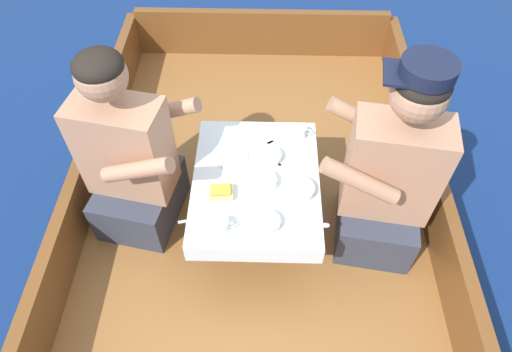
{
  "coord_description": "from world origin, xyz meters",
  "views": [
    {
      "loc": [
        0.03,
        -1.32,
        2.33
      ],
      "look_at": [
        0.0,
        -0.0,
        0.71
      ],
      "focal_mm": 32.0,
      "sensor_mm": 36.0,
      "label": 1
    }
  ],
  "objects": [
    {
      "name": "utensil_fork_starboard",
      "position": [
        0.14,
        0.06,
        0.7
      ],
      "size": [
        0.15,
        0.12,
        0.0
      ],
      "rotation": [
        0.0,
        0.0,
        2.47
      ],
      "color": "silver",
      "rests_on": "cockpit_table"
    },
    {
      "name": "bowl_port_far",
      "position": [
        0.05,
        -0.26,
        0.72
      ],
      "size": [
        0.11,
        0.11,
        0.04
      ],
      "color": "silver",
      "rests_on": "cockpit_table"
    },
    {
      "name": "person_port",
      "position": [
        -0.59,
        0.07,
        0.72
      ],
      "size": [
        0.58,
        0.52,
        1.03
      ],
      "rotation": [
        0.0,
        0.0,
        -0.2
      ],
      "color": "#333847",
      "rests_on": "boat_deck"
    },
    {
      "name": "bow_coaming",
      "position": [
        0.0,
        1.52,
        0.47
      ],
      "size": [
        1.76,
        0.06,
        0.33
      ],
      "primitive_type": "cube",
      "color": "brown",
      "rests_on": "boat_deck"
    },
    {
      "name": "plate_bread",
      "position": [
        -0.13,
        0.14,
        0.7
      ],
      "size": [
        0.17,
        0.17,
        0.01
      ],
      "color": "silver",
      "rests_on": "cockpit_table"
    },
    {
      "name": "utensil_spoon_starboard",
      "position": [
        0.26,
        -0.26,
        0.7
      ],
      "size": [
        0.17,
        0.06,
        0.01
      ],
      "rotation": [
        0.0,
        0.0,
        0.28
      ],
      "color": "silver",
      "rests_on": "cockpit_table"
    },
    {
      "name": "plate_sandwich",
      "position": [
        -0.15,
        -0.11,
        0.7
      ],
      "size": [
        0.2,
        0.2,
        0.01
      ],
      "color": "silver",
      "rests_on": "cockpit_table"
    },
    {
      "name": "bowl_starboard_near",
      "position": [
        0.03,
        -0.03,
        0.72
      ],
      "size": [
        0.12,
        0.12,
        0.04
      ],
      "color": "silver",
      "rests_on": "cockpit_table"
    },
    {
      "name": "utensil_fork_port",
      "position": [
        0.02,
        0.2,
        0.7
      ],
      "size": [
        0.16,
        0.11,
        0.0
      ],
      "rotation": [
        0.0,
        0.0,
        0.56
      ],
      "color": "silver",
      "rests_on": "cockpit_table"
    },
    {
      "name": "gunwale_starboard",
      "position": [
        0.91,
        0.0,
        0.45
      ],
      "size": [
        0.06,
        3.1,
        0.29
      ],
      "primitive_type": "cube",
      "color": "brown",
      "rests_on": "boat_deck"
    },
    {
      "name": "boat_deck",
      "position": [
        0.0,
        0.0,
        0.15
      ],
      "size": [
        1.88,
        3.1,
        0.3
      ],
      "primitive_type": "cube",
      "color": "brown",
      "rests_on": "ground_plane"
    },
    {
      "name": "bowl_port_near",
      "position": [
        0.06,
        0.12,
        0.72
      ],
      "size": [
        0.12,
        0.12,
        0.04
      ],
      "color": "silver",
      "rests_on": "cockpit_table"
    },
    {
      "name": "bowl_center_far",
      "position": [
        0.2,
        -0.08,
        0.72
      ],
      "size": [
        0.14,
        0.14,
        0.04
      ],
      "color": "silver",
      "rests_on": "cockpit_table"
    },
    {
      "name": "person_starboard",
      "position": [
        0.59,
        -0.03,
        0.75
      ],
      "size": [
        0.56,
        0.5,
        1.08
      ],
      "rotation": [
        0.0,
        0.0,
        2.99
      ],
      "color": "#333847",
      "rests_on": "boat_deck"
    },
    {
      "name": "coffee_cup_port",
      "position": [
        0.21,
        0.28,
        0.72
      ],
      "size": [
        0.09,
        0.06,
        0.06
      ],
      "color": "silver",
      "rests_on": "cockpit_table"
    },
    {
      "name": "utensil_knife_starboard",
      "position": [
        -0.25,
        -0.23,
        0.7
      ],
      "size": [
        0.17,
        0.05,
        0.0
      ],
      "rotation": [
        0.0,
        0.0,
        0.24
      ],
      "color": "silver",
      "rests_on": "cockpit_table"
    },
    {
      "name": "cockpit_table",
      "position": [
        0.0,
        -0.0,
        0.65
      ],
      "size": [
        0.59,
        0.75,
        0.39
      ],
      "color": "#B2B2B7",
      "rests_on": "boat_deck"
    },
    {
      "name": "ground_plane",
      "position": [
        0.0,
        0.0,
        0.0
      ],
      "size": [
        60.0,
        60.0,
        0.0
      ],
      "primitive_type": "plane",
      "color": "navy"
    },
    {
      "name": "utensil_spoon_center",
      "position": [
        -0.04,
        0.03,
        0.7
      ],
      "size": [
        0.16,
        0.08,
        0.01
      ],
      "rotation": [
        0.0,
        0.0,
        0.39
      ],
      "color": "silver",
      "rests_on": "cockpit_table"
    },
    {
      "name": "gunwale_port",
      "position": [
        -0.91,
        0.0,
        0.45
      ],
      "size": [
        0.06,
        3.1,
        0.29
      ],
      "primitive_type": "cube",
      "color": "brown",
      "rests_on": "boat_deck"
    },
    {
      "name": "coffee_cup_starboard",
      "position": [
        -0.14,
        -0.28,
        0.72
      ],
      "size": [
        0.09,
        0.06,
        0.06
      ],
      "color": "silver",
      "rests_on": "cockpit_table"
    },
    {
      "name": "sandwich",
      "position": [
        -0.15,
        -0.11,
        0.73
      ],
      "size": [
        0.11,
        0.09,
        0.05
      ],
      "rotation": [
        0.0,
        0.0,
        0.11
      ],
      "color": "#E0BC7F",
      "rests_on": "plate_sandwich"
    }
  ]
}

